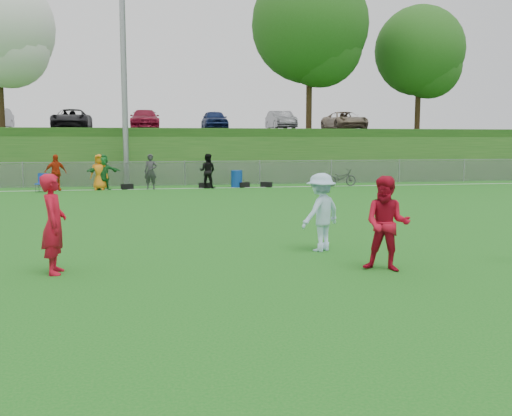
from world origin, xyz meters
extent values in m
plane|color=#146117|center=(0.00, 0.00, 0.00)|extent=(120.00, 120.00, 0.00)
cube|color=white|center=(0.00, 18.00, 0.01)|extent=(60.00, 0.10, 0.01)
cube|color=gray|center=(0.00, 20.00, 0.60)|extent=(58.00, 0.02, 1.20)
cube|color=gray|center=(0.00, 20.00, 1.25)|extent=(58.00, 0.04, 0.04)
cylinder|color=gray|center=(-3.00, 20.80, 6.00)|extent=(0.30, 0.30, 12.00)
cube|color=#194B15|center=(0.00, 31.00, 1.50)|extent=(120.00, 18.00, 3.00)
cube|color=black|center=(0.00, 33.00, 3.05)|extent=(120.00, 12.00, 0.10)
sphere|color=silver|center=(-9.40, 24.70, 7.50)|extent=(4.50, 4.50, 4.50)
cylinder|color=black|center=(8.00, 24.50, 7.25)|extent=(0.36, 0.36, 8.50)
sphere|color=#224D14|center=(8.00, 24.50, 9.38)|extent=(7.14, 7.14, 7.14)
sphere|color=#224D14|center=(8.60, 24.20, 8.10)|extent=(5.10, 5.10, 5.10)
cylinder|color=black|center=(16.00, 26.00, 6.50)|extent=(0.36, 0.36, 7.00)
sphere|color=#224D14|center=(16.00, 26.00, 8.25)|extent=(5.88, 5.88, 5.88)
sphere|color=#224D14|center=(16.60, 25.70, 7.20)|extent=(4.20, 4.20, 4.20)
imported|color=black|center=(-7.00, 32.00, 3.82)|extent=(2.39, 5.18, 1.44)
imported|color=maroon|center=(-2.00, 32.00, 3.82)|extent=(2.02, 4.96, 1.44)
imported|color=#11204E|center=(3.00, 32.00, 3.82)|extent=(1.70, 4.23, 1.44)
imported|color=slate|center=(8.00, 32.00, 3.82)|extent=(1.52, 4.37, 1.44)
imported|color=gray|center=(13.00, 32.00, 3.82)|extent=(2.39, 5.18, 1.44)
imported|color=red|center=(-6.15, 18.00, 0.85)|extent=(1.08, 0.74, 1.69)
imported|color=orange|center=(-4.17, 18.00, 0.85)|extent=(0.89, 0.64, 1.69)
imported|color=#1D6D2B|center=(-3.98, 18.00, 0.85)|extent=(1.64, 0.77, 1.69)
imported|color=#323234|center=(-1.77, 18.00, 0.85)|extent=(0.70, 0.54, 1.69)
imported|color=black|center=(0.98, 18.00, 0.85)|extent=(1.01, 0.91, 1.69)
cube|color=black|center=(-2.90, 18.10, 0.13)|extent=(0.62, 0.48, 0.26)
cube|color=black|center=(0.85, 18.10, 0.13)|extent=(0.62, 0.52, 0.26)
cube|color=black|center=(2.81, 18.10, 0.13)|extent=(0.62, 0.49, 0.26)
cube|color=black|center=(3.96, 18.10, 0.13)|extent=(0.61, 0.54, 0.26)
imported|color=red|center=(-3.60, 0.41, 0.88)|extent=(0.44, 0.65, 1.76)
imported|color=#B50C24|center=(2.22, -0.49, 0.85)|extent=(1.04, 0.98, 1.71)
imported|color=#AED1F2|center=(1.62, 1.52, 0.83)|extent=(1.23, 1.10, 1.66)
cylinder|color=navy|center=(2.47, 18.24, 0.43)|extent=(0.58, 0.58, 0.85)
cube|color=#0F35A3|center=(-6.69, 17.38, 0.38)|extent=(0.55, 0.55, 0.05)
cube|color=#0F35A3|center=(-6.65, 17.60, 0.61)|extent=(0.47, 0.13, 0.47)
imported|color=#2D2D2F|center=(7.86, 17.94, 0.43)|extent=(1.71, 0.75, 0.87)
camera|label=1|loc=(-1.99, -9.95, 2.33)|focal=40.00mm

